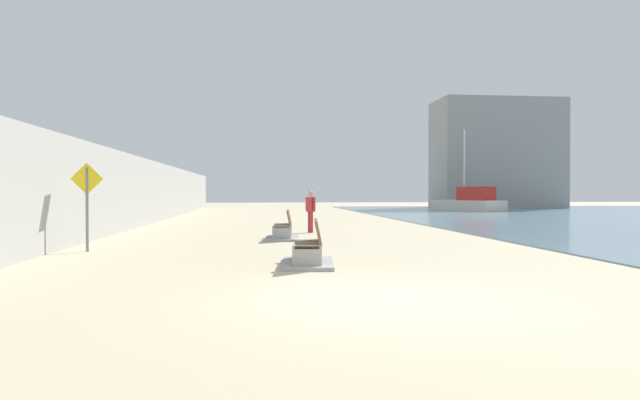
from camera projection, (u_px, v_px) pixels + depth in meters
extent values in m
plane|color=#C6B793|center=(298.00, 226.00, 26.30)|extent=(120.00, 120.00, 0.00)
cube|color=#9E9E99|center=(131.00, 192.00, 25.47)|extent=(0.80, 64.00, 3.17)
cube|color=#9E9E99|center=(307.00, 257.00, 11.60)|extent=(0.62, 0.26, 0.50)
cube|color=#9E9E99|center=(308.00, 250.00, 13.00)|extent=(0.62, 0.26, 0.50)
cube|color=brown|center=(307.00, 244.00, 12.30)|extent=(0.65, 1.64, 0.06)
cube|color=brown|center=(318.00, 231.00, 12.30)|extent=(0.31, 1.61, 0.50)
cube|color=#9E9E99|center=(307.00, 263.00, 12.31)|extent=(1.29, 2.19, 0.08)
cube|color=#9E9E99|center=(282.00, 233.00, 18.35)|extent=(0.61, 0.24, 0.50)
cube|color=#9E9E99|center=(283.00, 230.00, 19.74)|extent=(0.61, 0.24, 0.50)
cube|color=brown|center=(282.00, 226.00, 19.04)|extent=(0.62, 1.63, 0.06)
cube|color=brown|center=(289.00, 217.00, 19.05)|extent=(0.28, 1.61, 0.50)
cube|color=#9E9E99|center=(282.00, 238.00, 19.05)|extent=(1.25, 2.17, 0.08)
cylinder|color=#B22D33|center=(309.00, 222.00, 22.15)|extent=(0.12, 0.12, 0.81)
cylinder|color=#B22D33|center=(312.00, 222.00, 22.06)|extent=(0.12, 0.12, 0.81)
cube|color=#B22D33|center=(310.00, 204.00, 22.09)|extent=(0.34, 0.36, 0.57)
sphere|color=tan|center=(310.00, 193.00, 22.09)|extent=(0.22, 0.22, 0.22)
cylinder|color=#B22D33|center=(307.00, 204.00, 22.25)|extent=(0.09, 0.09, 0.52)
cylinder|color=#B22D33|center=(314.00, 204.00, 21.94)|extent=(0.09, 0.09, 0.52)
cube|color=beige|center=(467.00, 205.00, 46.90)|extent=(4.62, 6.98, 0.87)
cube|color=red|center=(476.00, 193.00, 46.02)|extent=(2.57, 3.30, 1.10)
cylinder|color=silver|center=(464.00, 165.00, 47.14)|extent=(0.12, 0.12, 5.85)
cylinder|color=slate|center=(87.00, 210.00, 15.05)|extent=(0.08, 0.08, 2.23)
cube|color=yellow|center=(87.00, 179.00, 15.04)|extent=(0.85, 0.03, 0.85)
cube|color=gray|center=(496.00, 154.00, 56.37)|extent=(12.00, 6.00, 10.62)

